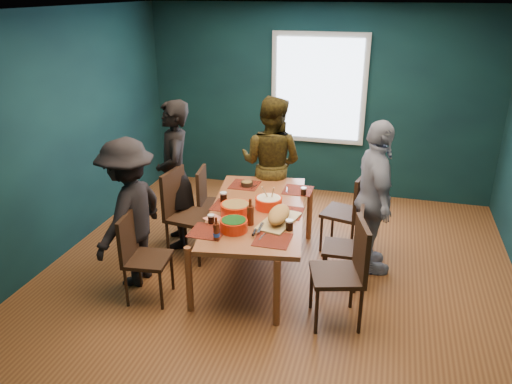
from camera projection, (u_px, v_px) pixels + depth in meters
room at (286, 145)px, 5.16m from camera, size 5.01×5.01×2.71m
dining_table at (257, 215)px, 5.24m from camera, size 1.25×2.05×0.73m
chair_left_far at (210, 198)px, 6.03m from camera, size 0.45×0.45×0.89m
chair_left_mid at (183, 207)px, 5.61m from camera, size 0.51×0.51×1.02m
chair_left_near at (139, 251)px, 4.82m from camera, size 0.45×0.45×0.90m
chair_right_far at (351, 207)px, 5.70m from camera, size 0.52×0.52×0.95m
chair_right_mid at (350, 242)px, 5.06m from camera, size 0.39×0.39×0.84m
chair_right_near at (348, 265)px, 4.45m from camera, size 0.56×0.56×1.00m
person_far_left at (175, 175)px, 5.76m from camera, size 0.64×0.75×1.74m
person_back at (271, 163)px, 6.22m from camera, size 0.92×0.77×1.69m
person_right at (375, 199)px, 5.21m from camera, size 0.67×1.06×1.67m
person_near_left at (130, 213)px, 5.02m from camera, size 0.67×1.05×1.55m
bowl_salad at (236, 209)px, 5.06m from camera, size 0.31×0.31×0.13m
bowl_dumpling at (269, 202)px, 5.23m from camera, size 0.28×0.28×0.26m
bowl_herbs at (234, 225)px, 4.74m from camera, size 0.27×0.27×0.12m
cutting_board at (279, 216)px, 4.90m from camera, size 0.38×0.70×0.15m
small_bowl at (247, 184)px, 5.81m from camera, size 0.14×0.14×0.06m
beer_bottle_a at (216, 232)px, 4.56m from camera, size 0.06×0.06×0.23m
beer_bottle_b at (250, 215)px, 4.84m from camera, size 0.07×0.07×0.27m
cola_glass_a at (211, 219)px, 4.88m from camera, size 0.07×0.07×0.09m
cola_glass_b at (289, 225)px, 4.75m from camera, size 0.08×0.08×0.11m
cola_glass_c at (304, 191)px, 5.55m from camera, size 0.07×0.07×0.09m
cola_glass_d at (224, 197)px, 5.38m from camera, size 0.08×0.08×0.11m
napkin_a at (288, 212)px, 5.15m from camera, size 0.15×0.15×0.00m
napkin_b at (213, 218)px, 5.01m from camera, size 0.22×0.22×0.00m
napkin_c at (269, 242)px, 4.55m from camera, size 0.17×0.17×0.00m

